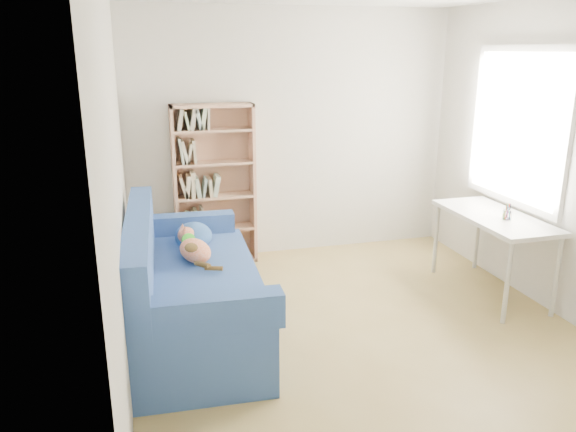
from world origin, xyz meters
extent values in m
plane|color=olive|center=(0.00, 0.00, 0.00)|extent=(4.00, 4.00, 0.00)
cube|color=silver|center=(0.00, 2.00, 1.30)|extent=(3.50, 0.04, 2.60)
cube|color=silver|center=(0.00, -2.00, 1.30)|extent=(3.50, 0.04, 2.60)
cube|color=silver|center=(-1.75, 0.00, 1.30)|extent=(0.04, 4.00, 2.60)
cube|color=silver|center=(1.75, 0.00, 1.30)|extent=(0.04, 4.00, 2.60)
cube|color=white|center=(1.75, 0.60, 1.50)|extent=(0.01, 1.20, 1.30)
cube|color=navy|center=(-1.26, 0.31, 0.25)|extent=(1.04, 2.04, 0.50)
cube|color=navy|center=(-1.64, 0.31, 0.75)|extent=(0.27, 2.01, 0.49)
cube|color=navy|center=(-1.26, 1.23, 0.61)|extent=(0.95, 0.22, 0.22)
cube|color=navy|center=(-1.26, -0.60, 0.61)|extent=(0.95, 0.22, 0.22)
cube|color=navy|center=(-1.24, 0.31, 0.52)|extent=(1.01, 1.88, 0.06)
ellipsoid|color=#2F5898|center=(-1.19, 0.89, 0.62)|extent=(0.32, 0.35, 0.24)
ellipsoid|color=#C03A16|center=(-1.22, 0.49, 0.63)|extent=(0.30, 0.45, 0.17)
ellipsoid|color=silver|center=(-1.16, 0.61, 0.61)|extent=(0.16, 0.20, 0.10)
ellipsoid|color=#36230E|center=(-1.25, 0.44, 0.67)|extent=(0.17, 0.23, 0.08)
sphere|color=#C03A16|center=(-1.20, 0.78, 0.67)|extent=(0.15, 0.15, 0.15)
cone|color=#C03A16|center=(-1.22, 0.82, 0.74)|extent=(0.07, 0.07, 0.07)
cone|color=#C03A16|center=(-1.22, 0.75, 0.74)|extent=(0.07, 0.07, 0.07)
cylinder|color=green|center=(-1.20, 0.71, 0.65)|extent=(0.12, 0.06, 0.11)
cylinder|color=#36230E|center=(-1.24, 0.26, 0.60)|extent=(0.12, 0.16, 0.06)
cube|color=tan|center=(-1.27, 1.85, 0.83)|extent=(0.03, 0.26, 1.66)
cube|color=tan|center=(-0.47, 1.85, 0.83)|extent=(0.03, 0.26, 1.66)
cube|color=tan|center=(-0.87, 1.85, 1.64)|extent=(0.83, 0.26, 0.03)
cube|color=tan|center=(-0.87, 1.85, 0.01)|extent=(0.83, 0.26, 0.03)
cube|color=tan|center=(-0.87, 1.97, 0.83)|extent=(0.83, 0.02, 1.66)
cube|color=white|center=(1.44, 0.40, 0.73)|extent=(0.57, 1.24, 0.04)
cylinder|color=silver|center=(1.68, 0.97, 0.35)|extent=(0.04, 0.04, 0.71)
cylinder|color=silver|center=(1.68, -0.17, 0.35)|extent=(0.04, 0.04, 0.71)
cylinder|color=silver|center=(1.21, 0.97, 0.35)|extent=(0.04, 0.04, 0.71)
cylinder|color=silver|center=(1.21, -0.17, 0.35)|extent=(0.04, 0.04, 0.71)
cylinder|color=white|center=(1.46, 0.26, 0.79)|extent=(0.08, 0.08, 0.09)
camera|label=1|loc=(-1.60, -3.76, 2.17)|focal=35.00mm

